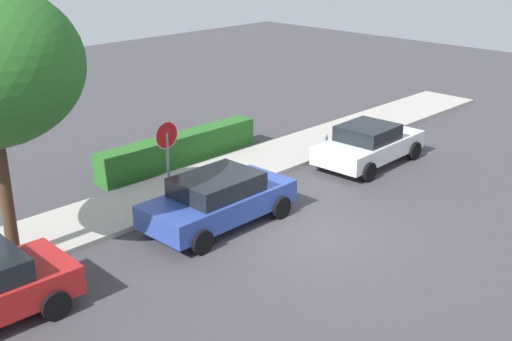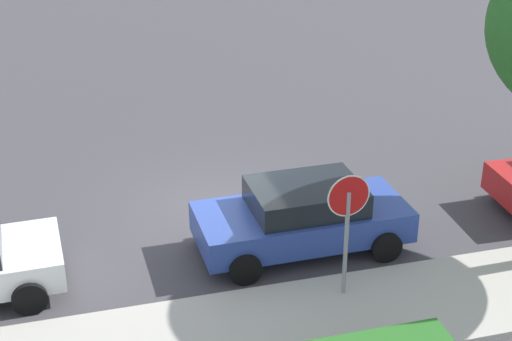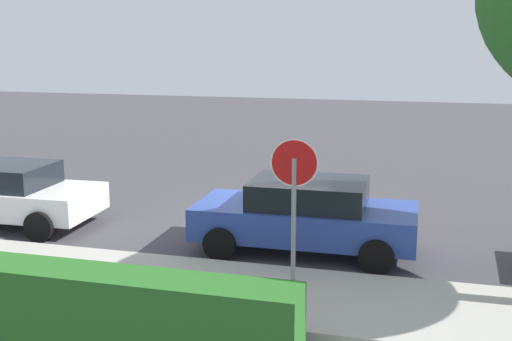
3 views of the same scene
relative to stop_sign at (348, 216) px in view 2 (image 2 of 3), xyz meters
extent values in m
plane|color=#423F44|center=(1.39, -4.01, -1.76)|extent=(60.00, 60.00, 0.00)
cube|color=#B2ADA3|center=(1.39, 0.64, -1.69)|extent=(32.00, 2.49, 0.14)
cylinder|color=gray|center=(0.00, 0.00, -0.65)|extent=(0.08, 0.08, 2.23)
cylinder|color=white|center=(0.00, 0.00, 0.39)|extent=(0.80, 0.04, 0.80)
cylinder|color=red|center=(0.00, 0.00, 0.39)|extent=(0.75, 0.05, 0.75)
cube|color=#2D479E|center=(0.17, -1.94, -1.14)|extent=(4.33, 1.91, 0.63)
cube|color=black|center=(0.11, -1.94, -0.57)|extent=(2.24, 1.66, 0.51)
cylinder|color=black|center=(1.62, -0.99, -1.44)|extent=(0.64, 0.23, 0.64)
cylinder|color=black|center=(1.65, -2.85, -1.44)|extent=(0.64, 0.23, 0.64)
cylinder|color=black|center=(-1.30, -1.03, -1.44)|extent=(0.64, 0.23, 0.64)
cylinder|color=black|center=(-1.28, -2.88, -1.44)|extent=(0.64, 0.23, 0.64)
cylinder|color=black|center=(-5.25, -2.91, -1.44)|extent=(0.65, 0.24, 0.64)
cylinder|color=black|center=(5.60, -1.10, -1.44)|extent=(0.65, 0.24, 0.64)
cylinder|color=black|center=(5.66, -2.95, -1.44)|extent=(0.65, 0.24, 0.64)
camera|label=1|loc=(-10.43, -13.79, 5.75)|focal=45.00mm
camera|label=2|loc=(4.81, 11.27, 6.69)|focal=55.00mm
camera|label=3|loc=(-2.09, 10.06, 2.38)|focal=45.00mm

